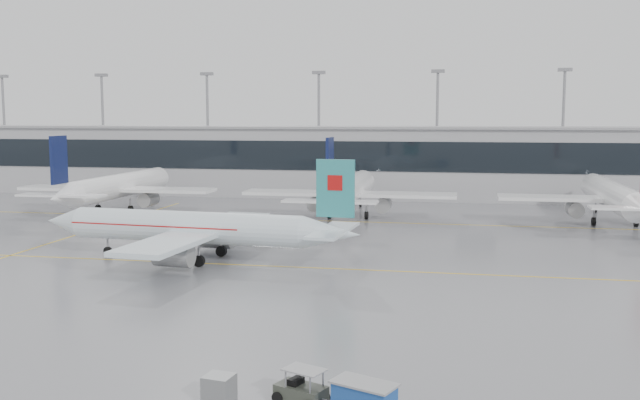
% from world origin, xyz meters
% --- Properties ---
extents(ground, '(320.00, 320.00, 0.00)m').
position_xyz_m(ground, '(0.00, 0.00, 0.00)').
color(ground, gray).
rests_on(ground, ground).
extents(taxi_line_main, '(120.00, 0.25, 0.01)m').
position_xyz_m(taxi_line_main, '(0.00, 0.00, 0.01)').
color(taxi_line_main, yellow).
rests_on(taxi_line_main, ground).
extents(taxi_line_north, '(120.00, 0.25, 0.01)m').
position_xyz_m(taxi_line_north, '(0.00, 30.00, 0.01)').
color(taxi_line_north, yellow).
rests_on(taxi_line_north, ground).
extents(taxi_line_cross, '(0.25, 60.00, 0.01)m').
position_xyz_m(taxi_line_cross, '(-30.00, 15.00, 0.01)').
color(taxi_line_cross, yellow).
rests_on(taxi_line_cross, ground).
extents(terminal, '(180.00, 15.00, 12.00)m').
position_xyz_m(terminal, '(0.00, 62.00, 6.00)').
color(terminal, '#A2A1A5').
rests_on(terminal, ground).
extents(terminal_glass, '(180.00, 0.20, 5.00)m').
position_xyz_m(terminal_glass, '(0.00, 54.45, 7.50)').
color(terminal_glass, black).
rests_on(terminal_glass, ground).
extents(terminal_roof, '(182.00, 16.00, 0.40)m').
position_xyz_m(terminal_roof, '(0.00, 62.00, 12.20)').
color(terminal_roof, gray).
rests_on(terminal_roof, ground).
extents(light_masts, '(156.40, 1.00, 22.60)m').
position_xyz_m(light_masts, '(0.00, 68.00, 13.34)').
color(light_masts, gray).
rests_on(light_masts, ground).
extents(air_canada_jet, '(33.63, 26.22, 10.23)m').
position_xyz_m(air_canada_jet, '(-9.99, 1.09, 3.20)').
color(air_canada_jet, white).
rests_on(air_canada_jet, ground).
extents(parked_jet_b, '(29.64, 36.96, 11.72)m').
position_xyz_m(parked_jet_b, '(-35.00, 33.69, 3.71)').
color(parked_jet_b, white).
rests_on(parked_jet_b, ground).
extents(parked_jet_c, '(29.64, 36.96, 11.72)m').
position_xyz_m(parked_jet_c, '(-0.00, 33.69, 3.71)').
color(parked_jet_c, white).
rests_on(parked_jet_c, ground).
extents(parked_jet_d, '(29.64, 36.96, 11.72)m').
position_xyz_m(parked_jet_d, '(35.00, 33.69, 3.71)').
color(parked_jet_d, white).
rests_on(parked_jet_d, ground).
extents(baggage_tug, '(3.76, 2.40, 1.82)m').
position_xyz_m(baggage_tug, '(7.38, -31.34, 0.64)').
color(baggage_tug, '#353A31').
rests_on(baggage_tug, ground).
extents(baggage_cart, '(3.41, 2.69, 1.86)m').
position_xyz_m(baggage_cart, '(10.70, -32.73, 1.09)').
color(baggage_cart, gray).
rests_on(baggage_cart, ground).
extents(gse_unit, '(1.58, 1.50, 1.40)m').
position_xyz_m(gse_unit, '(3.35, -31.96, 0.70)').
color(gse_unit, slate).
rests_on(gse_unit, ground).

